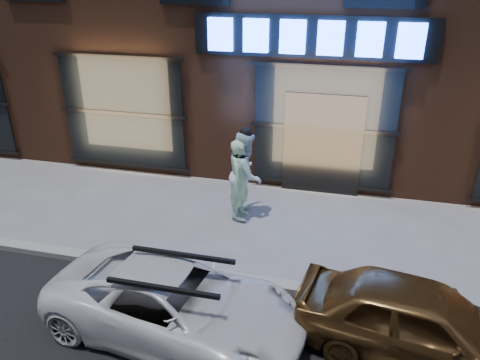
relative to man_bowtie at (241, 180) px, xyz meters
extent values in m
plane|color=slate|center=(1.54, -2.26, -0.88)|extent=(90.00, 90.00, 0.00)
cube|color=gray|center=(1.54, -2.26, -0.82)|extent=(60.00, 0.25, 0.12)
cube|color=black|center=(1.14, 1.69, 2.72)|extent=(5.20, 0.06, 0.90)
cube|color=black|center=(1.54, 1.66, 0.32)|extent=(1.80, 0.10, 2.40)
cube|color=#FFBF72|center=(-3.46, 1.72, 0.72)|extent=(3.00, 0.04, 2.60)
cube|color=black|center=(-3.46, 1.68, 0.72)|extent=(3.20, 0.06, 2.80)
cube|color=#FFBF72|center=(1.54, 1.72, 0.72)|extent=(3.00, 0.04, 2.60)
cube|color=black|center=(1.54, 1.68, 0.72)|extent=(3.20, 0.06, 2.80)
cube|color=#2659FF|center=(-0.86, 1.62, 2.72)|extent=(0.55, 0.12, 0.70)
cube|color=#2659FF|center=(-0.06, 1.62, 2.72)|extent=(0.55, 0.12, 0.70)
cube|color=#2659FF|center=(0.74, 1.62, 2.72)|extent=(0.55, 0.12, 0.70)
cube|color=#2659FF|center=(1.54, 1.62, 2.72)|extent=(0.55, 0.12, 0.70)
cube|color=#2659FF|center=(2.34, 1.62, 2.72)|extent=(0.55, 0.12, 0.70)
cube|color=#2659FF|center=(3.14, 1.62, 2.72)|extent=(0.55, 0.12, 0.70)
imported|color=#B9F3C9|center=(0.00, 0.00, 0.00)|extent=(0.52, 0.70, 1.77)
imported|color=white|center=(0.06, 0.17, 0.07)|extent=(0.79, 0.97, 1.90)
imported|color=white|center=(-0.10, -3.64, -0.35)|extent=(4.06, 2.30, 1.07)
imported|color=brown|center=(3.31, -3.25, -0.30)|extent=(3.59, 1.90, 1.16)
camera|label=1|loc=(2.10, -8.66, 4.16)|focal=35.00mm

